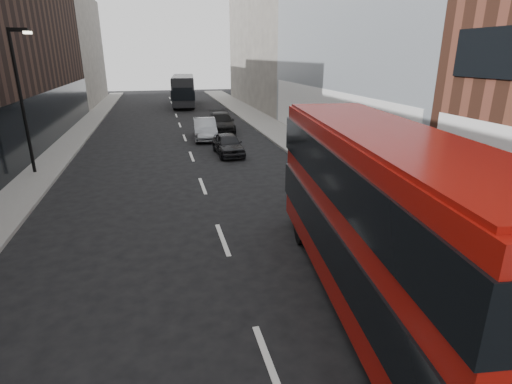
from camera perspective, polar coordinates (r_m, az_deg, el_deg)
sidewalk_right at (r=31.21m, az=3.96°, el=8.15°), size 3.00×80.00×0.15m
sidewalk_left at (r=30.43m, az=-25.30°, el=6.09°), size 2.00×80.00×0.15m
building_victorian at (r=50.11m, az=1.75°, el=23.27°), size 6.50×24.00×21.00m
building_left_mid at (r=35.57m, az=-31.21°, el=18.16°), size 5.00×24.00×14.00m
building_left_far at (r=57.04m, az=-24.75°, el=17.96°), size 5.00×20.00×13.00m
street_lamp at (r=23.18m, az=-30.46°, el=12.13°), size 1.06×0.22×7.00m
red_bus at (r=9.90m, az=17.28°, el=-2.72°), size 3.90×11.01×4.37m
grey_bus at (r=50.67m, az=-10.32°, el=14.16°), size 3.47×11.13×3.54m
car_a at (r=25.11m, az=-4.02°, el=6.84°), size 1.69×3.94×1.33m
car_b at (r=30.11m, az=-7.32°, el=8.96°), size 1.87×4.67×1.51m
car_c at (r=32.78m, az=-5.04°, el=9.85°), size 2.61×5.37×1.51m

